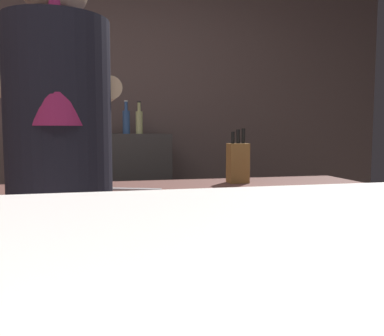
% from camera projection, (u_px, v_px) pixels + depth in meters
% --- Properties ---
extents(wall_back, '(5.20, 0.10, 2.70)m').
position_uv_depth(wall_back, '(86.00, 107.00, 3.28)').
color(wall_back, brown).
rests_on(wall_back, ground).
extents(prep_counter, '(2.10, 0.60, 0.89)m').
position_uv_depth(prep_counter, '(159.00, 281.00, 1.94)').
color(prep_counter, brown).
rests_on(prep_counter, ground).
extents(back_shelf, '(0.79, 0.36, 1.13)m').
position_uv_depth(back_shelf, '(118.00, 208.00, 3.13)').
color(back_shelf, '#3D3938').
rests_on(back_shelf, ground).
extents(bartender, '(0.44, 0.52, 1.73)m').
position_uv_depth(bartender, '(60.00, 177.00, 1.36)').
color(bartender, '#242E31').
rests_on(bartender, ground).
extents(knife_block, '(0.10, 0.08, 0.28)m').
position_uv_depth(knife_block, '(238.00, 162.00, 2.07)').
color(knife_block, brown).
rests_on(knife_block, prep_counter).
extents(mixing_bowl, '(0.21, 0.21, 0.06)m').
position_uv_depth(mixing_bowl, '(44.00, 183.00, 1.84)').
color(mixing_bowl, slate).
rests_on(mixing_bowl, prep_counter).
extents(chefs_knife, '(0.24, 0.11, 0.01)m').
position_uv_depth(chefs_knife, '(135.00, 189.00, 1.82)').
color(chefs_knife, silver).
rests_on(chefs_knife, prep_counter).
extents(bottle_olive_oil, '(0.07, 0.07, 0.24)m').
position_uv_depth(bottle_olive_oil, '(71.00, 122.00, 3.06)').
color(bottle_olive_oil, red).
rests_on(bottle_olive_oil, back_shelf).
extents(bottle_hot_sauce, '(0.06, 0.06, 0.17)m').
position_uv_depth(bottle_hot_sauce, '(100.00, 125.00, 2.96)').
color(bottle_hot_sauce, '#508B36').
rests_on(bottle_hot_sauce, back_shelf).
extents(bottle_soy, '(0.05, 0.05, 0.25)m').
position_uv_depth(bottle_soy, '(126.00, 121.00, 3.07)').
color(bottle_soy, '#355892').
rests_on(bottle_soy, back_shelf).
extents(bottle_vinegar, '(0.05, 0.05, 0.24)m').
position_uv_depth(bottle_vinegar, '(139.00, 121.00, 3.08)').
color(bottle_vinegar, '#C7C881').
rests_on(bottle_vinegar, back_shelf).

